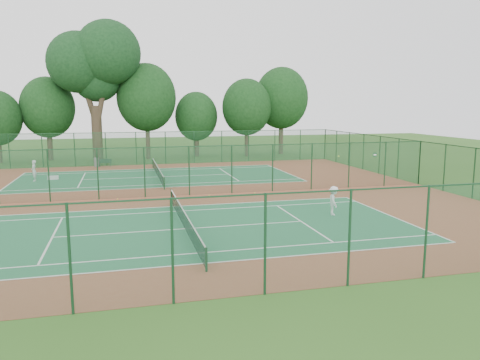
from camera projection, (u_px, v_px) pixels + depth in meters
name	position (u px, v px, depth m)	size (l,w,h in m)	color
ground	(168.00, 196.00, 32.69)	(120.00, 120.00, 0.00)	#2B551A
red_pad	(168.00, 196.00, 32.69)	(40.00, 36.00, 0.01)	brown
court_near	(185.00, 229.00, 24.08)	(23.77, 10.97, 0.01)	#1F633B
court_far	(158.00, 177.00, 41.30)	(23.77, 10.97, 0.01)	#1E5F38
fence_north	(151.00, 148.00, 49.64)	(40.00, 0.09, 3.50)	#174625
fence_south	(220.00, 248.00, 15.18)	(40.00, 0.09, 3.50)	#17472F
fence_east	(420.00, 163.00, 37.25)	(0.09, 36.00, 3.50)	#174725
fence_divider	(167.00, 171.00, 32.41)	(40.00, 0.09, 3.50)	#164326
tennis_net_near	(184.00, 219.00, 23.99)	(0.10, 12.90, 0.97)	#12331B
tennis_net_far	(158.00, 171.00, 41.22)	(0.10, 12.90, 0.97)	#14381B
player_near	(334.00, 201.00, 26.97)	(1.09, 0.62, 1.68)	silver
player_far	(34.00, 171.00, 38.92)	(0.64, 0.42, 1.75)	silver
trash_bin	(96.00, 162.00, 47.90)	(0.52, 0.52, 0.93)	slate
bench	(105.00, 163.00, 48.16)	(1.30, 0.38, 0.80)	black
kit_bag	(53.00, 178.00, 39.84)	(0.87, 0.33, 0.33)	silver
stray_ball_a	(255.00, 193.00, 33.71)	(0.07, 0.07, 0.07)	#B8D331
stray_ball_b	(209.00, 195.00, 32.78)	(0.07, 0.07, 0.07)	#C9D932
stray_ball_c	(118.00, 199.00, 31.53)	(0.07, 0.07, 0.07)	yellow
big_tree	(95.00, 62.00, 50.89)	(10.03, 7.34, 15.41)	#33281B
evergreen_row	(152.00, 158.00, 56.02)	(39.00, 5.00, 12.00)	black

